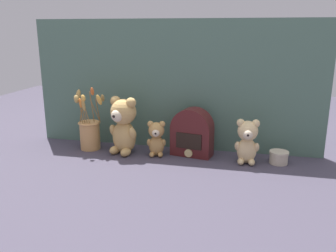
{
  "coord_description": "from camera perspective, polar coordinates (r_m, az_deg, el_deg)",
  "views": [
    {
      "loc": [
        0.39,
        -1.68,
        0.64
      ],
      "look_at": [
        0.0,
        0.02,
        0.16
      ],
      "focal_mm": 38.0,
      "sensor_mm": 36.0,
      "label": 1
    }
  ],
  "objects": [
    {
      "name": "decorative_tin_tall",
      "position": [
        1.83,
        17.34,
        -4.8
      ],
      "size": [
        0.09,
        0.09,
        0.06
      ],
      "color": "beige",
      "rests_on": "ground"
    },
    {
      "name": "backdrop_wall",
      "position": [
        1.91,
        0.99,
        6.48
      ],
      "size": [
        1.57,
        0.02,
        0.69
      ],
      "color": "#4C6B5B",
      "rests_on": "ground"
    },
    {
      "name": "teddy_bear_small",
      "position": [
        1.83,
        -1.88,
        -1.91
      ],
      "size": [
        0.1,
        0.09,
        0.19
      ],
      "color": "tan",
      "rests_on": "ground"
    },
    {
      "name": "vintage_radio",
      "position": [
        1.84,
        3.89,
        -1.27
      ],
      "size": [
        0.22,
        0.13,
        0.25
      ],
      "color": "#4C1919",
      "rests_on": "ground"
    },
    {
      "name": "flower_vase",
      "position": [
        1.98,
        -12.49,
        -0.71
      ],
      "size": [
        0.18,
        0.13,
        0.35
      ],
      "color": "tan",
      "rests_on": "ground"
    },
    {
      "name": "ground_plane",
      "position": [
        1.84,
        -0.14,
        -5.01
      ],
      "size": [
        4.0,
        4.0,
        0.0
      ],
      "primitive_type": "plane",
      "color": "#3D3847"
    },
    {
      "name": "teddy_bear_medium",
      "position": [
        1.76,
        12.59,
        -2.3
      ],
      "size": [
        0.12,
        0.11,
        0.22
      ],
      "color": "#DBBC84",
      "rests_on": "ground"
    },
    {
      "name": "teddy_bear_large",
      "position": [
        1.86,
        -7.19,
        0.26
      ],
      "size": [
        0.17,
        0.16,
        0.3
      ],
      "color": "tan",
      "rests_on": "ground"
    }
  ]
}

